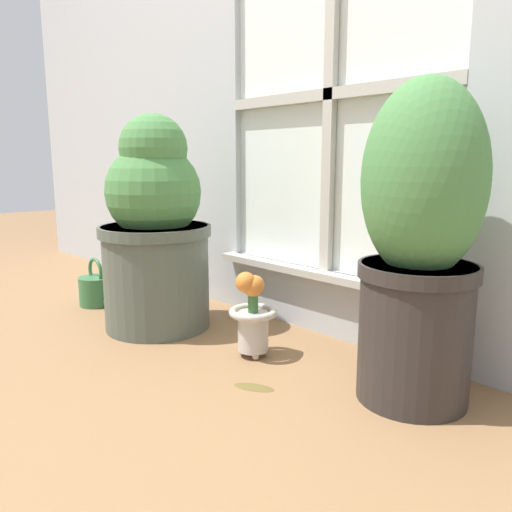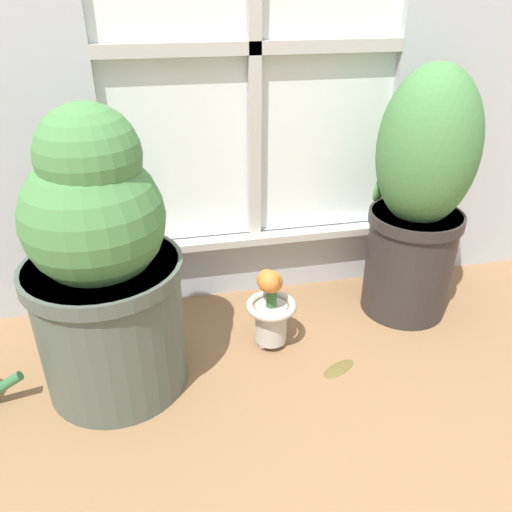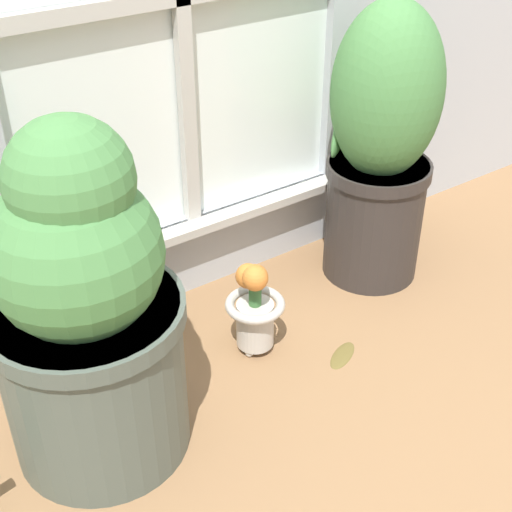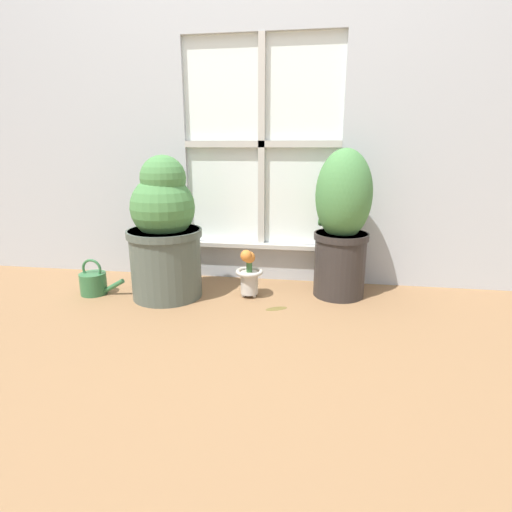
{
  "view_description": "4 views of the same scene",
  "coord_description": "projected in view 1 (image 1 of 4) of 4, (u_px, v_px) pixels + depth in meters",
  "views": [
    {
      "loc": [
        1.01,
        -0.72,
        0.57
      ],
      "look_at": [
        -0.05,
        0.29,
        0.29
      ],
      "focal_mm": 35.0,
      "sensor_mm": 36.0,
      "label": 1
    },
    {
      "loc": [
        -0.3,
        -0.88,
        0.93
      ],
      "look_at": [
        -0.06,
        0.27,
        0.28
      ],
      "focal_mm": 35.0,
      "sensor_mm": 36.0,
      "label": 2
    },
    {
      "loc": [
        -0.78,
        -0.86,
        1.16
      ],
      "look_at": [
        0.02,
        0.29,
        0.23
      ],
      "focal_mm": 50.0,
      "sensor_mm": 36.0,
      "label": 3
    },
    {
      "loc": [
        0.32,
        -1.7,
        0.76
      ],
      "look_at": [
        0.01,
        0.27,
        0.21
      ],
      "focal_mm": 28.0,
      "sensor_mm": 36.0,
      "label": 4
    }
  ],
  "objects": [
    {
      "name": "flower_vase",
      "position": [
        252.0,
        312.0,
        1.46
      ],
      "size": [
        0.14,
        0.14,
        0.26
      ],
      "color": "#BCB7AD",
      "rests_on": "ground_plane"
    },
    {
      "name": "potted_plant_right",
      "position": [
        420.0,
        243.0,
        1.15
      ],
      "size": [
        0.29,
        0.3,
        0.76
      ],
      "color": "#2D2826",
      "rests_on": "ground_plane"
    },
    {
      "name": "potted_plant_left",
      "position": [
        155.0,
        231.0,
        1.69
      ],
      "size": [
        0.38,
        0.38,
        0.72
      ],
      "color": "#4C564C",
      "rests_on": "ground_plane"
    },
    {
      "name": "watering_can",
      "position": [
        97.0,
        290.0,
        2.0
      ],
      "size": [
        0.24,
        0.14,
        0.19
      ],
      "color": "#336B3D",
      "rests_on": "ground_plane"
    },
    {
      "name": "ground_plane",
      "position": [
        191.0,
        382.0,
        1.31
      ],
      "size": [
        10.0,
        10.0,
        0.0
      ],
      "primitive_type": "plane",
      "color": "olive"
    },
    {
      "name": "fallen_leaf",
      "position": [
        254.0,
        386.0,
        1.28
      ],
      "size": [
        0.12,
        0.09,
        0.01
      ],
      "color": "brown",
      "rests_on": "ground_plane"
    }
  ]
}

